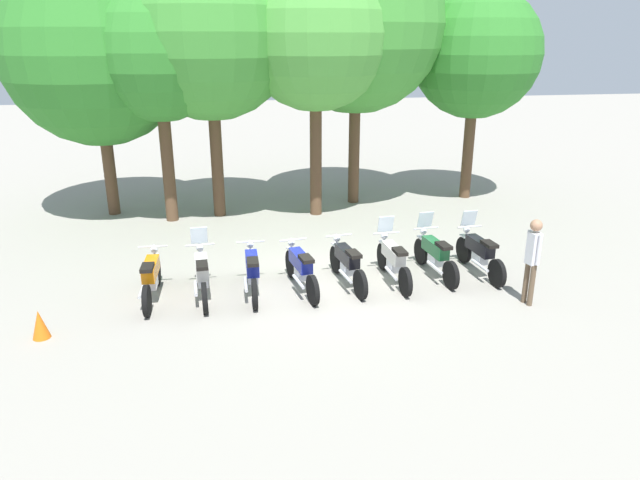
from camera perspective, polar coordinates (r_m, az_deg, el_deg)
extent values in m
plane|color=gray|center=(13.02, 0.38, -4.46)|extent=(80.00, 80.00, 0.00)
cylinder|color=black|center=(13.44, -15.75, -2.97)|extent=(0.12, 0.64, 0.64)
cylinder|color=black|center=(12.03, -16.64, -5.74)|extent=(0.12, 0.64, 0.64)
cube|color=silver|center=(13.31, -15.88, -1.61)|extent=(0.13, 0.36, 0.04)
cube|color=orange|center=(12.64, -16.29, -2.73)|extent=(0.29, 0.96, 0.30)
cube|color=silver|center=(12.70, -16.20, -3.95)|extent=(0.23, 0.41, 0.24)
cube|color=black|center=(12.21, -16.61, -2.61)|extent=(0.26, 0.45, 0.08)
cylinder|color=silver|center=(13.24, -15.92, -1.85)|extent=(0.06, 0.23, 0.64)
cylinder|color=silver|center=(13.04, -16.10, -0.62)|extent=(0.62, 0.06, 0.04)
sphere|color=silver|center=(13.20, -15.98, -0.92)|extent=(0.17, 0.17, 0.16)
cylinder|color=silver|center=(12.47, -17.08, -4.77)|extent=(0.09, 0.70, 0.07)
cylinder|color=black|center=(13.30, -11.56, -2.85)|extent=(0.14, 0.64, 0.64)
cylinder|color=black|center=(11.87, -11.25, -5.61)|extent=(0.14, 0.64, 0.64)
cube|color=silver|center=(13.18, -11.66, -1.48)|extent=(0.14, 0.37, 0.04)
cube|color=silver|center=(12.50, -11.53, -2.59)|extent=(0.31, 0.96, 0.30)
cube|color=silver|center=(12.55, -11.44, -3.81)|extent=(0.24, 0.41, 0.24)
cube|color=black|center=(12.06, -11.51, -2.44)|extent=(0.27, 0.45, 0.08)
cylinder|color=silver|center=(13.10, -11.64, -1.71)|extent=(0.06, 0.23, 0.64)
cylinder|color=silver|center=(12.90, -11.72, -0.47)|extent=(0.62, 0.07, 0.04)
sphere|color=silver|center=(13.07, -11.71, -0.77)|extent=(0.17, 0.17, 0.16)
cylinder|color=silver|center=(12.30, -12.11, -4.67)|extent=(0.11, 0.70, 0.07)
cube|color=silver|center=(12.89, -11.79, 0.46)|extent=(0.37, 0.15, 0.39)
cylinder|color=black|center=(13.32, -6.79, -2.54)|extent=(0.11, 0.64, 0.64)
cylinder|color=black|center=(11.89, -6.42, -5.30)|extent=(0.11, 0.64, 0.64)
cube|color=silver|center=(13.19, -6.84, -1.17)|extent=(0.12, 0.36, 0.04)
cube|color=navy|center=(12.51, -6.69, -2.28)|extent=(0.27, 0.95, 0.30)
cube|color=silver|center=(12.57, -6.63, -3.51)|extent=(0.23, 0.40, 0.24)
cube|color=black|center=(12.07, -6.63, -2.14)|extent=(0.25, 0.44, 0.08)
cylinder|color=silver|center=(13.12, -6.82, -1.41)|extent=(0.05, 0.23, 0.64)
cylinder|color=silver|center=(12.92, -6.86, -0.16)|extent=(0.62, 0.04, 0.04)
sphere|color=silver|center=(13.08, -6.87, -0.47)|extent=(0.16, 0.16, 0.16)
cylinder|color=silver|center=(12.31, -7.29, -4.34)|extent=(0.08, 0.70, 0.07)
cylinder|color=black|center=(13.36, -2.84, -2.35)|extent=(0.20, 0.65, 0.64)
cylinder|color=black|center=(12.00, -0.72, -4.94)|extent=(0.20, 0.65, 0.64)
cube|color=silver|center=(13.24, -2.87, -0.99)|extent=(0.18, 0.37, 0.04)
cube|color=navy|center=(12.58, -1.92, -2.03)|extent=(0.41, 0.98, 0.30)
cube|color=silver|center=(12.64, -1.84, -3.25)|extent=(0.28, 0.43, 0.24)
cube|color=black|center=(12.16, -1.37, -1.84)|extent=(0.31, 0.47, 0.08)
cylinder|color=silver|center=(13.16, -2.75, -1.22)|extent=(0.09, 0.23, 0.64)
cylinder|color=silver|center=(12.97, -2.66, 0.04)|extent=(0.62, 0.14, 0.04)
sphere|color=silver|center=(13.13, -2.82, -0.28)|extent=(0.18, 0.18, 0.16)
cylinder|color=silver|center=(12.36, -2.13, -4.10)|extent=(0.18, 0.70, 0.07)
cylinder|color=black|center=(13.62, 1.59, -1.90)|extent=(0.19, 0.65, 0.64)
cylinder|color=black|center=(12.28, 3.99, -4.39)|extent=(0.19, 0.65, 0.64)
cube|color=silver|center=(13.50, 1.60, -0.56)|extent=(0.17, 0.37, 0.04)
cube|color=black|center=(12.86, 2.67, -1.56)|extent=(0.39, 0.98, 0.30)
cube|color=silver|center=(12.91, 2.73, -2.75)|extent=(0.27, 0.43, 0.24)
cube|color=black|center=(12.44, 3.33, -1.37)|extent=(0.30, 0.47, 0.08)
cylinder|color=silver|center=(13.43, 1.73, -0.78)|extent=(0.08, 0.23, 0.64)
cylinder|color=silver|center=(13.24, 1.87, 0.45)|extent=(0.62, 0.12, 0.04)
sphere|color=silver|center=(13.39, 1.68, 0.14)|extent=(0.18, 0.18, 0.16)
cylinder|color=silver|center=(12.63, 2.52, -3.58)|extent=(0.16, 0.70, 0.07)
cylinder|color=black|center=(13.87, 6.19, -1.62)|extent=(0.12, 0.64, 0.64)
cylinder|color=black|center=(12.51, 8.38, -4.10)|extent=(0.12, 0.64, 0.64)
cube|color=silver|center=(13.75, 6.24, -0.29)|extent=(0.13, 0.36, 0.04)
cube|color=silver|center=(13.10, 7.22, -1.29)|extent=(0.29, 0.96, 0.30)
cube|color=silver|center=(13.15, 7.24, -2.47)|extent=(0.23, 0.41, 0.24)
cube|color=black|center=(12.68, 7.84, -1.11)|extent=(0.26, 0.45, 0.08)
cylinder|color=silver|center=(13.68, 6.35, -0.52)|extent=(0.06, 0.23, 0.64)
cylinder|color=silver|center=(13.49, 6.52, 0.70)|extent=(0.62, 0.06, 0.04)
sphere|color=silver|center=(13.64, 6.33, 0.39)|extent=(0.17, 0.17, 0.16)
cylinder|color=silver|center=(12.87, 6.99, -3.26)|extent=(0.10, 0.70, 0.07)
cube|color=silver|center=(13.48, 6.48, 1.58)|extent=(0.36, 0.15, 0.39)
cylinder|color=black|center=(14.32, 9.90, -1.10)|extent=(0.16, 0.65, 0.64)
cylinder|color=black|center=(13.04, 12.72, -3.39)|extent=(0.16, 0.65, 0.64)
cube|color=silver|center=(14.21, 9.98, 0.18)|extent=(0.15, 0.37, 0.04)
cube|color=#1E6033|center=(13.59, 11.25, -0.75)|extent=(0.34, 0.97, 0.30)
cube|color=silver|center=(13.65, 11.27, -1.88)|extent=(0.25, 0.42, 0.24)
cube|color=black|center=(13.20, 12.05, -0.55)|extent=(0.28, 0.46, 0.08)
cylinder|color=silver|center=(14.14, 10.13, -0.03)|extent=(0.07, 0.23, 0.64)
cylinder|color=silver|center=(13.96, 10.36, 1.15)|extent=(0.62, 0.09, 0.04)
sphere|color=silver|center=(14.11, 10.11, 0.85)|extent=(0.17, 0.17, 0.16)
cylinder|color=silver|center=(13.35, 11.19, -2.64)|extent=(0.13, 0.70, 0.07)
cube|color=silver|center=(13.95, 10.31, 2.00)|extent=(0.37, 0.16, 0.39)
cylinder|color=black|center=(14.65, 13.93, -0.93)|extent=(0.15, 0.65, 0.64)
cylinder|color=black|center=(13.40, 16.98, -3.15)|extent=(0.15, 0.65, 0.64)
cube|color=silver|center=(14.54, 14.04, 0.33)|extent=(0.15, 0.37, 0.04)
cube|color=black|center=(13.94, 15.41, -0.58)|extent=(0.33, 0.97, 0.30)
cube|color=silver|center=(13.99, 15.41, -1.69)|extent=(0.25, 0.42, 0.24)
cube|color=black|center=(13.55, 16.29, -0.38)|extent=(0.27, 0.46, 0.08)
cylinder|color=silver|center=(14.47, 14.19, 0.12)|extent=(0.07, 0.23, 0.64)
cylinder|color=silver|center=(14.29, 14.47, 1.27)|extent=(0.62, 0.08, 0.04)
sphere|color=silver|center=(14.44, 14.19, 0.98)|extent=(0.17, 0.17, 0.16)
cylinder|color=silver|center=(13.69, 15.41, -2.42)|extent=(0.12, 0.70, 0.07)
cube|color=silver|center=(14.28, 14.42, 2.11)|extent=(0.37, 0.16, 0.39)
cylinder|color=brown|center=(12.67, 20.06, -4.21)|extent=(0.13, 0.13, 0.89)
cylinder|color=brown|center=(12.78, 19.56, -3.94)|extent=(0.13, 0.13, 0.89)
cube|color=silver|center=(12.45, 20.21, -0.77)|extent=(0.24, 0.26, 0.67)
cylinder|color=silver|center=(12.33, 20.71, -0.93)|extent=(0.10, 0.10, 0.64)
cylinder|color=silver|center=(12.55, 19.74, -0.47)|extent=(0.10, 0.10, 0.64)
sphere|color=#A87A5B|center=(12.30, 20.47, 1.35)|extent=(0.29, 0.29, 0.24)
cylinder|color=brown|center=(19.01, -19.98, 6.73)|extent=(0.36, 0.36, 2.95)
sphere|color=#2D7A28|center=(18.64, -21.19, 16.71)|extent=(5.27, 5.27, 5.27)
cylinder|color=brown|center=(17.74, -14.72, 7.36)|extent=(0.36, 0.36, 3.52)
sphere|color=#2D7A28|center=(17.39, -15.63, 17.38)|extent=(3.83, 3.83, 3.83)
cylinder|color=brown|center=(17.93, -10.11, 8.02)|extent=(0.36, 0.36, 3.65)
sphere|color=#3D8E33|center=(17.60, -10.82, 19.41)|extent=(4.92, 4.92, 4.92)
cylinder|color=brown|center=(17.78, -0.42, 8.50)|extent=(0.36, 0.36, 3.81)
sphere|color=#4C9E3D|center=(17.46, -0.44, 19.66)|extent=(4.39, 4.39, 4.39)
cylinder|color=brown|center=(19.19, 3.37, 9.15)|extent=(0.36, 0.36, 3.74)
sphere|color=#3D8E33|center=(18.89, 3.61, 20.43)|extent=(5.38, 5.38, 5.38)
cylinder|color=brown|center=(20.44, 14.34, 8.61)|extent=(0.36, 0.36, 3.30)
sphere|color=#2D7A28|center=(20.13, 15.09, 17.26)|extent=(4.11, 4.11, 4.11)
cone|color=orange|center=(11.90, -25.80, -7.47)|extent=(0.32, 0.32, 0.55)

